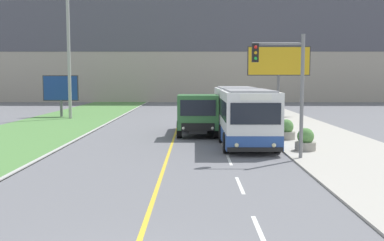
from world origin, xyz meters
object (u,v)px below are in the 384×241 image
object	(u,v)px
dump_truck	(198,115)
planter_round_second	(286,131)
utility_pole_far	(69,49)
billboard_small	(61,89)
planter_round_third	(277,124)
traffic_light_mast	(287,80)
planter_round_near	(305,141)
billboard_large	(279,63)
city_bus	(241,113)

from	to	relation	value
dump_truck	planter_round_second	distance (m)	5.55
utility_pole_far	billboard_small	distance (m)	4.26
billboard_small	planter_round_third	size ratio (longest dim) A/B	3.52
traffic_light_mast	planter_round_third	distance (m)	10.50
utility_pole_far	planter_round_near	world-z (taller)	utility_pole_far
billboard_small	planter_round_third	world-z (taller)	billboard_small
planter_round_near	planter_round_second	distance (m)	3.99
billboard_large	planter_round_second	world-z (taller)	billboard_large
traffic_light_mast	billboard_small	size ratio (longest dim) A/B	1.43
planter_round_second	traffic_light_mast	bearing A→B (deg)	-101.77
traffic_light_mast	planter_round_third	bearing A→B (deg)	81.73
traffic_light_mast	planter_round_third	xyz separation A→B (m)	(1.45, 9.97, -2.94)
dump_truck	utility_pole_far	distance (m)	16.69
utility_pole_far	planter_round_second	bearing A→B (deg)	-40.23
dump_truck	billboard_small	bearing A→B (deg)	132.86
utility_pole_far	planter_round_near	bearing A→B (deg)	-47.31
city_bus	planter_round_third	distance (m)	4.37
traffic_light_mast	city_bus	bearing A→B (deg)	100.74
planter_round_third	billboard_large	bearing A→B (deg)	79.17
billboard_large	planter_round_second	distance (m)	17.16
planter_round_second	utility_pole_far	bearing A→B (deg)	139.77
billboard_small	planter_round_near	distance (m)	26.45
dump_truck	planter_round_near	size ratio (longest dim) A/B	5.93
planter_round_near	billboard_small	bearing A→B (deg)	131.99
utility_pole_far	planter_round_third	xyz separation A→B (m)	(16.36, -9.68, -5.54)
dump_truck	billboard_large	size ratio (longest dim) A/B	1.00
utility_pole_far	billboard_small	bearing A→B (deg)	124.92
traffic_light_mast	planter_round_second	bearing A→B (deg)	78.23
planter_round_third	city_bus	bearing A→B (deg)	-129.72
dump_truck	traffic_light_mast	xyz separation A→B (m)	(3.80, -8.17, 2.21)
traffic_light_mast	billboard_large	distance (m)	22.76
utility_pole_far	billboard_large	xyz separation A→B (m)	(18.73, 2.73, -1.15)
utility_pole_far	billboard_large	distance (m)	18.96
utility_pole_far	city_bus	bearing A→B (deg)	-43.53
utility_pole_far	billboard_large	world-z (taller)	utility_pole_far
traffic_light_mast	planter_round_third	world-z (taller)	traffic_light_mast
billboard_small	utility_pole_far	bearing A→B (deg)	-55.08
city_bus	planter_round_third	size ratio (longest dim) A/B	11.72
dump_truck	billboard_small	size ratio (longest dim) A/B	1.70
utility_pole_far	billboard_small	xyz separation A→B (m)	(-1.36, 1.95, -3.54)
planter_round_second	planter_round_near	bearing A→B (deg)	-88.14
traffic_light_mast	billboard_large	world-z (taller)	billboard_large
city_bus	utility_pole_far	xyz separation A→B (m)	(-13.64, 12.96, 4.57)
city_bus	planter_round_second	world-z (taller)	city_bus
planter_round_second	billboard_small	bearing A→B (deg)	138.28
traffic_light_mast	planter_round_near	world-z (taller)	traffic_light_mast
traffic_light_mast	utility_pole_far	bearing A→B (deg)	127.18
utility_pole_far	planter_round_second	distance (m)	21.87
traffic_light_mast	planter_round_second	distance (m)	6.77
utility_pole_far	billboard_small	world-z (taller)	utility_pole_far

